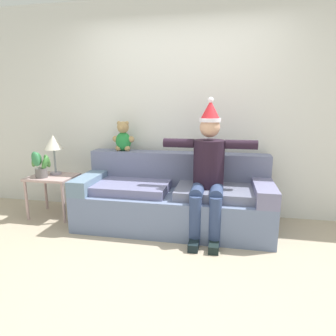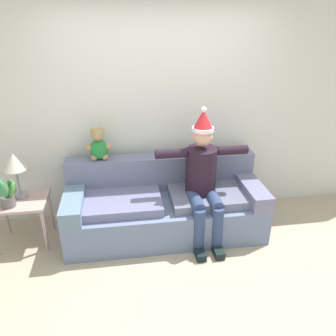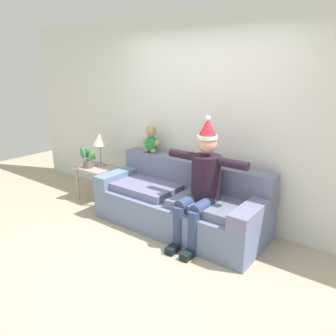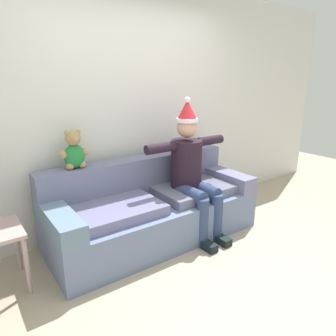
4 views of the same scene
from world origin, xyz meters
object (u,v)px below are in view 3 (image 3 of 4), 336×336
object	(u,v)px
side_table	(97,172)
potted_plant	(88,157)
couch	(181,203)
table_lamp	(100,141)
teddy_bear	(151,141)
person_seated	(202,182)

from	to	relation	value
side_table	potted_plant	distance (m)	0.28
potted_plant	couch	bearing A→B (deg)	4.41
table_lamp	potted_plant	xyz separation A→B (m)	(-0.07, -0.20, -0.22)
couch	potted_plant	distance (m)	1.70
couch	table_lamp	distance (m)	1.69
teddy_bear	side_table	distance (m)	1.07
person_seated	teddy_bear	world-z (taller)	person_seated
couch	table_lamp	world-z (taller)	table_lamp
teddy_bear	potted_plant	distance (m)	1.07
teddy_bear	side_table	size ratio (longest dim) A/B	0.68
side_table	person_seated	bearing A→B (deg)	-4.18
couch	person_seated	size ratio (longest dim) A/B	1.49
teddy_bear	person_seated	bearing A→B (deg)	-21.20
side_table	table_lamp	size ratio (longest dim) A/B	1.10
teddy_bear	couch	bearing A→B (deg)	-20.44
side_table	potted_plant	size ratio (longest dim) A/B	1.60
person_seated	side_table	bearing A→B (deg)	175.82
teddy_bear	potted_plant	world-z (taller)	teddy_bear
person_seated	couch	bearing A→B (deg)	157.49
teddy_bear	side_table	world-z (taller)	teddy_bear
potted_plant	side_table	bearing A→B (deg)	54.06
couch	teddy_bear	bearing A→B (deg)	159.56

